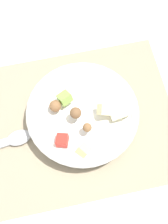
% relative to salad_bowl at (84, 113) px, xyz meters
% --- Properties ---
extents(ground_plane, '(2.40, 2.40, 0.00)m').
position_rel_salad_bowl_xyz_m(ground_plane, '(0.00, 0.00, -0.04)').
color(ground_plane, silver).
extents(placemat, '(0.43, 0.37, 0.01)m').
position_rel_salad_bowl_xyz_m(placemat, '(0.00, 0.00, -0.04)').
color(placemat, gray).
rests_on(placemat, ground_plane).
extents(salad_bowl, '(0.25, 0.25, 0.09)m').
position_rel_salad_bowl_xyz_m(salad_bowl, '(0.00, 0.00, 0.00)').
color(salad_bowl, white).
rests_on(salad_bowl, placemat).
extents(serving_spoon, '(0.22, 0.05, 0.01)m').
position_rel_salad_bowl_xyz_m(serving_spoon, '(0.20, 0.02, -0.03)').
color(serving_spoon, '#B7B7BC').
rests_on(serving_spoon, placemat).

